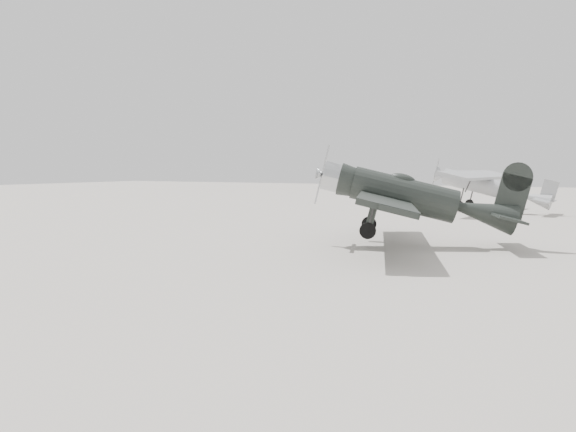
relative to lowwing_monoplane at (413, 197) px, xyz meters
The scene contains 3 objects.
ground 8.96m from the lowwing_monoplane, 98.72° to the right, with size 160.00×160.00×0.00m, color #AAA197.
lowwing_monoplane is the anchor object (origin of this frame).
highwing_monoplane 18.06m from the lowwing_monoplane, 90.22° to the left, with size 7.92×11.14×3.15m.
Camera 1 is at (7.16, -12.39, 3.02)m, focal length 35.00 mm.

